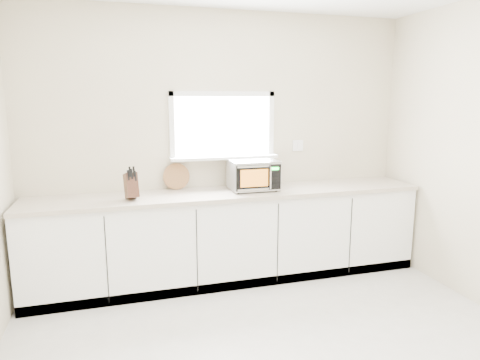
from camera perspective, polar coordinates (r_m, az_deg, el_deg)
name	(u,v)px	position (r m, az deg, el deg)	size (l,w,h in m)	color
back_wall	(223,144)	(4.47, -2.34, 4.85)	(4.00, 0.17, 2.70)	beige
cabinets	(230,237)	(4.39, -1.31, -7.63)	(3.92, 0.60, 0.88)	white
countertop	(230,193)	(4.25, -1.30, -1.78)	(3.92, 0.64, 0.04)	beige
microwave	(253,174)	(4.29, 1.79, 0.76)	(0.47, 0.40, 0.30)	black
knife_block	(131,185)	(4.00, -14.31, -0.67)	(0.14, 0.23, 0.31)	#432918
cutting_board	(176,176)	(4.37, -8.49, 0.48)	(0.27, 0.27, 0.02)	olive
coffee_grinder	(242,179)	(4.35, 0.25, 0.11)	(0.12, 0.12, 0.20)	silver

